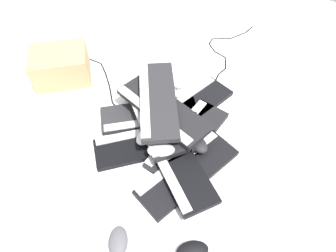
% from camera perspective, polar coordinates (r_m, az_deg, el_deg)
% --- Properties ---
extents(ground_plane, '(3.20, 3.20, 0.00)m').
position_cam_1_polar(ground_plane, '(1.29, -3.88, -3.15)').
color(ground_plane, white).
extents(keyboard_0, '(0.42, 0.41, 0.03)m').
position_cam_1_polar(keyboard_0, '(1.37, -3.48, 2.16)').
color(keyboard_0, '#232326').
rests_on(keyboard_0, ground).
extents(keyboard_1, '(0.41, 0.43, 0.03)m').
position_cam_1_polar(keyboard_1, '(1.27, -3.97, -3.34)').
color(keyboard_1, black).
rests_on(keyboard_1, ground).
extents(keyboard_2, '(0.27, 0.46, 0.03)m').
position_cam_1_polar(keyboard_2, '(1.20, 3.72, -8.67)').
color(keyboard_2, black).
rests_on(keyboard_2, ground).
extents(keyboard_3, '(0.18, 0.45, 0.03)m').
position_cam_1_polar(keyboard_3, '(1.29, 3.81, -2.40)').
color(keyboard_3, black).
rests_on(keyboard_3, ground).
extents(keyboard_4, '(0.26, 0.46, 0.03)m').
position_cam_1_polar(keyboard_4, '(1.40, 4.15, 3.56)').
color(keyboard_4, black).
rests_on(keyboard_4, ground).
extents(keyboard_5, '(0.45, 0.37, 0.03)m').
position_cam_1_polar(keyboard_5, '(1.19, 1.55, -6.84)').
color(keyboard_5, black).
rests_on(keyboard_5, keyboard_2).
extents(keyboard_6, '(0.46, 0.34, 0.03)m').
position_cam_1_polar(keyboard_6, '(1.31, -1.76, 1.34)').
color(keyboard_6, black).
rests_on(keyboard_6, keyboard_0).
extents(keyboard_7, '(0.44, 0.38, 0.03)m').
position_cam_1_polar(keyboard_7, '(1.29, -2.81, 1.98)').
color(keyboard_7, black).
rests_on(keyboard_7, keyboard_6).
extents(keyboard_8, '(0.46, 0.24, 0.03)m').
position_cam_1_polar(keyboard_8, '(1.27, -1.13, 3.27)').
color(keyboard_8, black).
rests_on(keyboard_8, keyboard_7).
extents(keyboard_9, '(0.38, 0.44, 0.03)m').
position_cam_1_polar(keyboard_9, '(1.27, -2.06, 5.12)').
color(keyboard_9, '#232326').
rests_on(keyboard_9, keyboard_8).
extents(mouse_0, '(0.08, 0.12, 0.04)m').
position_cam_1_polar(mouse_0, '(1.25, -4.03, -1.95)').
color(mouse_0, silver).
rests_on(mouse_0, keyboard_1).
extents(mouse_1, '(0.13, 0.11, 0.04)m').
position_cam_1_polar(mouse_1, '(1.23, 5.60, -3.29)').
color(mouse_1, black).
rests_on(mouse_1, keyboard_3).
extents(mouse_2, '(0.13, 0.11, 0.04)m').
position_cam_1_polar(mouse_2, '(1.51, 1.44, 8.56)').
color(mouse_2, silver).
rests_on(mouse_2, ground).
extents(mouse_3, '(0.13, 0.12, 0.04)m').
position_cam_1_polar(mouse_3, '(1.17, -1.30, -4.65)').
color(mouse_3, '#B7B7BC').
rests_on(mouse_3, keyboard_5).
extents(mouse_4, '(0.12, 0.13, 0.04)m').
position_cam_1_polar(mouse_4, '(1.10, -9.46, -20.97)').
color(mouse_4, '#4C4C51').
rests_on(mouse_4, ground).
extents(mouse_5, '(0.12, 0.13, 0.04)m').
position_cam_1_polar(mouse_5, '(1.26, 4.93, -1.48)').
color(mouse_5, '#B7B7BC').
rests_on(mouse_5, keyboard_3).
extents(mouse_6, '(0.13, 0.12, 0.04)m').
position_cam_1_polar(mouse_6, '(1.08, 4.67, -22.61)').
color(mouse_6, black).
rests_on(mouse_6, ground).
extents(cable_0, '(0.54, 0.24, 0.01)m').
position_cam_1_polar(cable_0, '(1.54, -9.79, 7.79)').
color(cable_0, black).
rests_on(cable_0, ground).
extents(cable_1, '(0.22, 0.72, 0.01)m').
position_cam_1_polar(cable_1, '(1.71, 10.45, 13.00)').
color(cable_1, black).
rests_on(cable_1, ground).
extents(cardboard_box, '(0.34, 0.33, 0.15)m').
position_cam_1_polar(cardboard_box, '(1.60, -19.76, 10.75)').
color(cardboard_box, tan).
rests_on(cardboard_box, ground).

